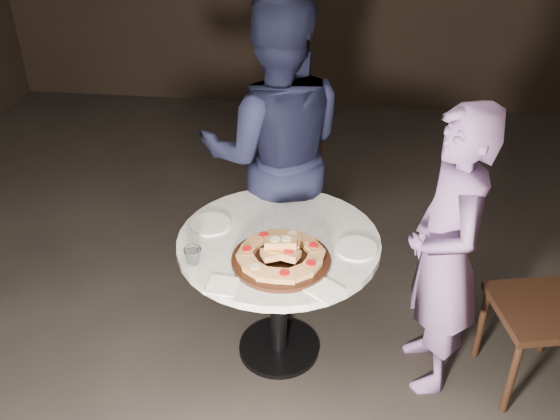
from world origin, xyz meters
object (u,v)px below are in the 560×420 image
(table, at_px, (279,262))
(chair_far, at_px, (288,171))
(diner_teal, at_px, (445,255))
(serving_board, at_px, (281,260))
(focaccia_pile, at_px, (281,252))
(water_glass, at_px, (193,256))
(diner_navy, at_px, (276,152))

(table, relative_size, chair_far, 1.48)
(diner_teal, bearing_deg, chair_far, -153.22)
(chair_far, bearing_deg, table, 81.52)
(table, height_order, serving_board, serving_board)
(table, relative_size, focaccia_pile, 3.15)
(serving_board, distance_m, water_glass, 0.39)
(diner_navy, xyz_separation_m, diner_teal, (0.85, -0.67, -0.13))
(serving_board, xyz_separation_m, diner_teal, (0.73, 0.12, -0.00))
(water_glass, distance_m, diner_navy, 0.89)
(focaccia_pile, distance_m, diner_teal, 0.74)
(table, height_order, diner_navy, diner_navy)
(serving_board, relative_size, diner_teal, 0.31)
(water_glass, height_order, chair_far, chair_far)
(chair_far, height_order, diner_teal, diner_teal)
(water_glass, relative_size, diner_navy, 0.05)
(chair_far, bearing_deg, diner_navy, 75.59)
(focaccia_pile, height_order, water_glass, focaccia_pile)
(diner_navy, bearing_deg, focaccia_pile, 91.17)
(table, xyz_separation_m, diner_teal, (0.76, -0.05, 0.14))
(diner_navy, distance_m, diner_teal, 1.09)
(focaccia_pile, bearing_deg, chair_far, 94.72)
(focaccia_pile, xyz_separation_m, diner_navy, (-0.12, 0.79, 0.09))
(table, height_order, diner_teal, diner_teal)
(serving_board, relative_size, chair_far, 0.53)
(focaccia_pile, relative_size, chair_far, 0.47)
(serving_board, bearing_deg, chair_far, 94.65)
(focaccia_pile, bearing_deg, table, 100.78)
(serving_board, height_order, diner_teal, diner_teal)
(serving_board, distance_m, diner_teal, 0.74)
(water_glass, relative_size, diner_teal, 0.06)
(serving_board, height_order, diner_navy, diner_navy)
(diner_teal, bearing_deg, serving_board, -89.47)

